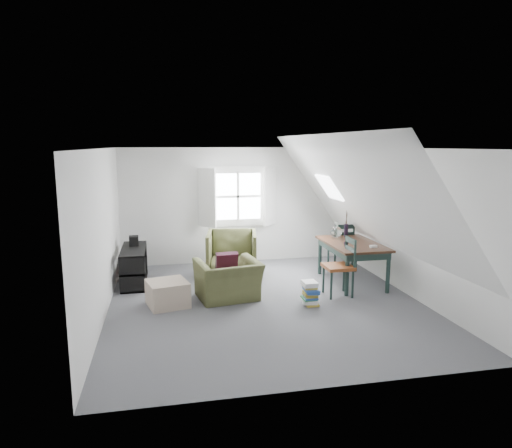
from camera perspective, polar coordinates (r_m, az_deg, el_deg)
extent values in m
plane|color=#515257|center=(7.61, 1.16, -9.73)|extent=(5.50, 5.50, 0.00)
plane|color=white|center=(7.17, 1.23, 9.43)|extent=(5.50, 5.50, 0.00)
plane|color=silver|center=(9.96, -2.31, 2.34)|extent=(5.00, 0.00, 5.00)
plane|color=silver|center=(4.72, 8.64, -6.32)|extent=(5.00, 0.00, 5.00)
plane|color=silver|center=(7.17, -18.68, -1.14)|extent=(0.00, 5.50, 5.50)
plane|color=silver|center=(8.21, 18.48, 0.21)|extent=(0.00, 5.50, 5.50)
plane|color=white|center=(7.04, -11.22, 3.32)|extent=(3.19, 5.50, 4.48)
plane|color=white|center=(7.71, 12.55, 3.83)|extent=(3.19, 5.50, 4.48)
cube|color=white|center=(9.91, -2.30, 3.48)|extent=(1.30, 0.04, 1.30)
cube|color=white|center=(9.67, -6.13, 3.26)|extent=(0.35, 0.35, 1.25)
cube|color=white|center=(9.89, 1.75, 3.46)|extent=(0.35, 0.35, 1.25)
cube|color=white|center=(9.90, -2.29, 3.47)|extent=(1.00, 0.02, 1.00)
cube|color=white|center=(9.89, -2.27, 3.46)|extent=(1.08, 0.04, 0.05)
cube|color=white|center=(9.89, -2.27, 3.46)|extent=(0.05, 0.04, 1.08)
cube|color=white|center=(8.90, 9.13, 4.54)|extent=(0.35, 0.75, 0.47)
imported|color=#4A4E29|center=(7.79, -3.49, -9.29)|extent=(1.14, 1.03, 0.65)
imported|color=#4A4E29|center=(9.11, -3.02, -6.42)|extent=(1.11, 1.13, 0.89)
cube|color=#3D1021|center=(7.76, -3.70, -4.86)|extent=(0.38, 0.24, 0.38)
cube|color=tan|center=(7.53, -10.99, -8.52)|extent=(0.73, 0.73, 0.40)
cube|color=black|center=(8.63, 11.95, -2.42)|extent=(0.92, 1.54, 0.04)
cube|color=#1C2F2B|center=(8.65, 11.94, -2.95)|extent=(0.82, 1.44, 0.12)
cylinder|color=#1C2F2B|center=(7.96, 11.31, -6.29)|extent=(0.07, 0.07, 0.73)
cylinder|color=#1C2F2B|center=(8.28, 16.18, -5.86)|extent=(0.07, 0.07, 0.73)
cylinder|color=#1C2F2B|center=(9.20, 7.99, -3.99)|extent=(0.07, 0.07, 0.73)
cylinder|color=#1C2F2B|center=(9.48, 12.33, -3.72)|extent=(0.07, 0.07, 0.73)
sphere|color=silver|center=(8.95, 9.96, -0.99)|extent=(0.22, 0.22, 0.22)
cylinder|color=silver|center=(8.93, 9.99, -0.09)|extent=(0.07, 0.07, 0.12)
cylinder|color=black|center=(9.13, 11.20, -0.78)|extent=(0.08, 0.08, 0.25)
cylinder|color=#3F2D1E|center=(9.09, 11.25, 0.93)|extent=(0.03, 0.05, 0.45)
cylinder|color=#3F2D1E|center=(9.10, 11.32, 0.94)|extent=(0.04, 0.06, 0.45)
cylinder|color=#3F2D1E|center=(9.08, 11.22, 0.92)|extent=(0.05, 0.08, 0.45)
imported|color=black|center=(8.26, 11.19, -2.80)|extent=(0.11, 0.11, 0.08)
cube|color=white|center=(8.31, 14.46, -2.72)|extent=(0.12, 0.08, 0.04)
cube|color=brown|center=(9.55, 10.51, -2.73)|extent=(0.46, 0.46, 0.06)
cylinder|color=#1C2F2B|center=(9.85, 11.07, -3.91)|extent=(0.04, 0.04, 0.47)
cylinder|color=#1C2F2B|center=(9.52, 11.94, -4.43)|extent=(0.04, 0.04, 0.47)
cylinder|color=#1C2F2B|center=(9.72, 9.02, -4.04)|extent=(0.04, 0.04, 0.47)
cylinder|color=#1C2F2B|center=(9.38, 9.83, -4.58)|extent=(0.04, 0.04, 0.47)
cylinder|color=#1C2F2B|center=(9.39, 12.10, -1.49)|extent=(0.04, 0.04, 0.50)
cylinder|color=#1C2F2B|center=(9.24, 9.97, -1.59)|extent=(0.04, 0.04, 0.50)
cube|color=#1C2F2B|center=(9.28, 11.08, -0.34)|extent=(0.38, 0.03, 0.09)
cube|color=#1C2F2B|center=(9.30, 11.05, -1.21)|extent=(0.38, 0.03, 0.07)
cube|color=brown|center=(7.92, 10.24, -5.28)|extent=(0.47, 0.47, 0.06)
cylinder|color=#1C2F2B|center=(8.10, 8.42, -6.83)|extent=(0.04, 0.04, 0.48)
cylinder|color=#1C2F2B|center=(8.24, 10.93, -6.63)|extent=(0.04, 0.04, 0.48)
cylinder|color=#1C2F2B|center=(7.76, 9.39, -7.61)|extent=(0.04, 0.04, 0.48)
cylinder|color=#1C2F2B|center=(7.90, 11.99, -7.38)|extent=(0.04, 0.04, 0.48)
cylinder|color=#1C2F2B|center=(8.12, 11.19, -3.16)|extent=(0.04, 0.04, 0.50)
cylinder|color=#1C2F2B|center=(7.78, 12.27, -3.77)|extent=(0.04, 0.04, 0.50)
cube|color=#1C2F2B|center=(7.90, 11.77, -2.04)|extent=(0.03, 0.38, 0.09)
cube|color=#1C2F2B|center=(7.93, 11.74, -3.07)|extent=(0.03, 0.38, 0.07)
cube|color=black|center=(8.92, -14.90, -7.00)|extent=(0.43, 1.30, 0.03)
cube|color=black|center=(8.84, -14.99, -5.09)|extent=(0.43, 1.30, 0.03)
cube|color=black|center=(8.76, -15.09, -3.03)|extent=(0.43, 1.30, 0.03)
cube|color=black|center=(8.23, -15.24, -6.21)|extent=(0.43, 0.03, 0.65)
cube|color=black|center=(9.45, -14.78, -4.11)|extent=(0.43, 0.03, 0.65)
cube|color=#264C99|center=(8.52, -15.08, -6.97)|extent=(0.19, 0.22, 0.24)
cube|color=red|center=(8.99, -14.90, -6.08)|extent=(0.19, 0.26, 0.24)
cube|color=white|center=(8.59, -15.11, -4.62)|extent=(0.19, 0.24, 0.22)
cube|color=black|center=(8.98, -15.02, -2.08)|extent=(0.18, 0.25, 0.19)
cube|color=#B29933|center=(7.54, 6.90, -9.86)|extent=(0.20, 0.27, 0.03)
cube|color=white|center=(7.54, 6.66, -9.60)|extent=(0.26, 0.29, 0.03)
cube|color=white|center=(7.52, 6.99, -9.39)|extent=(0.22, 0.29, 0.03)
cube|color=#337F4C|center=(7.50, 6.61, -9.19)|extent=(0.22, 0.27, 0.03)
cube|color=#264C99|center=(7.48, 6.83, -9.04)|extent=(0.24, 0.30, 0.02)
cube|color=#B29933|center=(7.49, 6.77, -8.81)|extent=(0.21, 0.27, 0.02)
cube|color=#B29933|center=(7.50, 6.78, -8.55)|extent=(0.24, 0.30, 0.03)
cube|color=#264C99|center=(7.46, 7.05, -8.37)|extent=(0.24, 0.30, 0.04)
cube|color=#264C99|center=(7.45, 6.91, -8.14)|extent=(0.24, 0.29, 0.03)
cube|color=#B29933|center=(7.48, 6.74, -7.79)|extent=(0.22, 0.28, 0.03)
cube|color=white|center=(7.46, 6.69, -7.54)|extent=(0.22, 0.25, 0.04)
cube|color=white|center=(7.45, 6.72, -7.26)|extent=(0.22, 0.27, 0.03)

